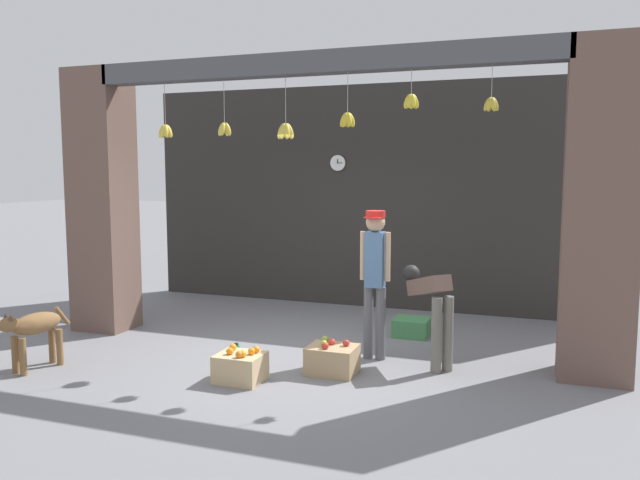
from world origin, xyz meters
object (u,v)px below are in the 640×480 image
at_px(dog, 34,329).
at_px(produce_box_green, 412,327).
at_px(fruit_crate_oranges, 240,367).
at_px(shopkeeper, 375,272).
at_px(worker_stooping, 431,303).
at_px(fruit_crate_apples, 332,359).
at_px(water_bottle, 236,355).
at_px(wall_clock, 338,163).

xyz_separation_m(dog, produce_box_green, (3.47, 2.69, -0.33)).
xyz_separation_m(dog, fruit_crate_oranges, (2.20, 0.41, -0.30)).
relative_size(shopkeeper, worker_stooping, 1.60).
bearing_deg(fruit_crate_apples, water_bottle, -175.28).
bearing_deg(worker_stooping, fruit_crate_apples, 170.49).
relative_size(fruit_crate_apples, wall_clock, 1.95).
relative_size(fruit_crate_oranges, wall_clock, 1.79).
distance_m(shopkeeper, fruit_crate_oranges, 1.80).
bearing_deg(produce_box_green, fruit_crate_apples, -105.61).
xyz_separation_m(produce_box_green, wall_clock, (-1.47, 1.45, 2.10)).
distance_m(dog, fruit_crate_apples, 3.15).
height_order(shopkeeper, fruit_crate_oranges, shopkeeper).
bearing_deg(fruit_crate_apples, produce_box_green, 74.39).
height_order(dog, fruit_crate_oranges, dog).
xyz_separation_m(produce_box_green, water_bottle, (-1.55, -1.82, 0.00)).
relative_size(dog, fruit_crate_apples, 1.63).
distance_m(dog, produce_box_green, 4.40).
height_order(dog, produce_box_green, dog).
bearing_deg(produce_box_green, shopkeeper, -100.30).
bearing_deg(fruit_crate_oranges, worker_stooping, 33.65).
xyz_separation_m(fruit_crate_apples, wall_clock, (-0.98, 3.18, 2.06)).
bearing_deg(produce_box_green, fruit_crate_oranges, -119.09).
bearing_deg(shopkeeper, fruit_crate_oranges, 48.72).
bearing_deg(water_bottle, worker_stooping, 18.75).
relative_size(dog, water_bottle, 3.37).
height_order(worker_stooping, wall_clock, wall_clock).
xyz_separation_m(shopkeeper, water_bottle, (-1.35, -0.72, -0.87)).
bearing_deg(fruit_crate_oranges, shopkeeper, 47.81).
bearing_deg(dog, fruit_crate_oranges, 113.01).
xyz_separation_m(shopkeeper, produce_box_green, (0.20, 1.10, -0.87)).
height_order(worker_stooping, produce_box_green, worker_stooping).
relative_size(produce_box_green, water_bottle, 1.80).
bearing_deg(wall_clock, water_bottle, -91.49).
bearing_deg(dog, wall_clock, 166.67).
xyz_separation_m(dog, water_bottle, (1.92, 0.87, -0.33)).
relative_size(worker_stooping, fruit_crate_oranges, 2.28).
distance_m(shopkeeper, produce_box_green, 1.42).
distance_m(dog, fruit_crate_oranges, 2.26).
height_order(dog, shopkeeper, shopkeeper).
bearing_deg(produce_box_green, worker_stooping, -69.24).
xyz_separation_m(fruit_crate_apples, produce_box_green, (0.48, 1.73, -0.04)).
distance_m(worker_stooping, produce_box_green, 1.36).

